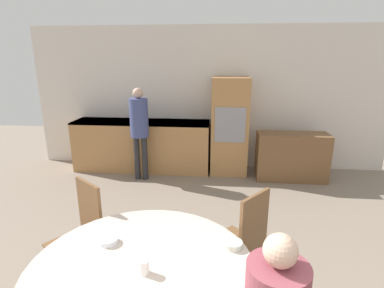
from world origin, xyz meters
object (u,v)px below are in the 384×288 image
dining_table (143,287)px  person_standing (139,124)px  oven_unit (230,126)px  bowl_centre (233,244)px  cup (144,267)px  sideboard (291,157)px  chair_far_left (83,229)px  bowl_near (108,241)px  chair_far_right (245,237)px

dining_table → person_standing: bearing=105.1°
oven_unit → bowl_centre: (-0.06, -3.38, -0.11)m
dining_table → cup: size_ratio=15.63×
oven_unit → sideboard: bearing=-13.2°
chair_far_left → person_standing: (-0.11, 2.45, 0.45)m
chair_far_left → bowl_near: (0.43, -0.47, 0.22)m
oven_unit → chair_far_right: bearing=-88.6°
sideboard → chair_far_right: size_ratio=1.22×
oven_unit → person_standing: (-1.51, -0.50, 0.12)m
dining_table → person_standing: (-0.85, 3.14, 0.42)m
dining_table → chair_far_left: bearing=136.9°
oven_unit → cup: (-0.62, -3.71, -0.08)m
bowl_centre → bowl_near: bearing=-177.8°
dining_table → sideboard: bearing=63.1°
chair_far_left → chair_far_right: size_ratio=1.00×
sideboard → bowl_near: (-2.03, -3.17, 0.34)m
chair_far_right → bowl_centre: 0.52m
oven_unit → bowl_near: 3.55m
sideboard → bowl_centre: bearing=-109.7°
chair_far_left → chair_far_right: 1.46m
person_standing → cup: 3.34m
oven_unit → sideboard: oven_unit is taller
sideboard → dining_table: sideboard is taller
dining_table → person_standing: size_ratio=0.95×
oven_unit → sideboard: (1.06, -0.25, -0.45)m
chair_far_right → sideboard: bearing=-160.1°
cup → chair_far_left: bearing=135.7°
sideboard → chair_far_left: 3.66m
sideboard → chair_far_left: chair_far_left is taller
cup → bowl_near: cup is taller
sideboard → person_standing: bearing=-174.5°
sideboard → cup: cup is taller
dining_table → chair_far_right: bearing=44.2°
cup → oven_unit: bearing=80.5°
person_standing → bowl_centre: 3.24m
person_standing → bowl_centre: (1.45, -2.89, -0.22)m
chair_far_right → cup: chair_far_right is taller
oven_unit → person_standing: oven_unit is taller
oven_unit → dining_table: 3.71m
oven_unit → person_standing: size_ratio=1.09×
dining_table → bowl_centre: 0.68m
bowl_near → bowl_centre: bearing=2.2°
chair_far_right → bowl_near: bearing=-24.8°
oven_unit → dining_table: oven_unit is taller
oven_unit → bowl_centre: bearing=-91.0°
sideboard → chair_far_left: bearing=-132.3°
sideboard → person_standing: size_ratio=0.75×
oven_unit → chair_far_left: (-1.39, -2.95, -0.33)m
sideboard → bowl_near: bearing=-122.6°
dining_table → cup: 0.23m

